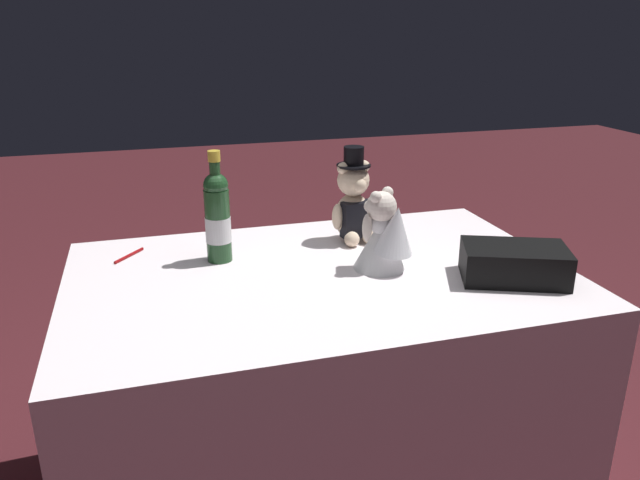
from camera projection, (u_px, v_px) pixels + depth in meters
reception_table at (320, 388)px, 1.89m from camera, size 1.42×0.91×0.78m
teddy_bear_groom at (354, 203)px, 1.98m from camera, size 0.16×0.15×0.31m
teddy_bear_bride at (384, 234)px, 1.75m from camera, size 0.19×0.20×0.24m
champagne_bottle at (218, 216)px, 1.81m from camera, size 0.08×0.08×0.34m
signing_pen at (130, 255)px, 1.88m from camera, size 0.09×0.11×0.01m
gift_case_black at (514, 263)px, 1.70m from camera, size 0.33×0.27×0.10m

